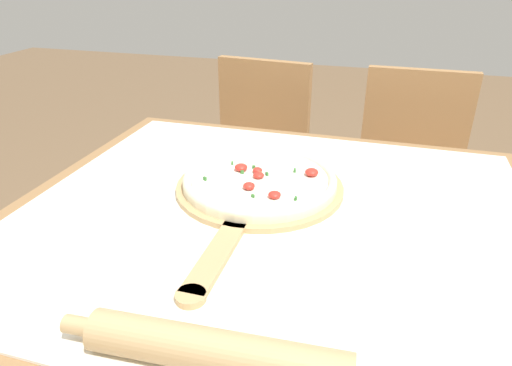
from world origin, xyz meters
TOP-DOWN VIEW (x-y plane):
  - dining_table at (0.00, 0.00)m, footprint 1.13×1.01m
  - towel_cloth at (0.00, 0.00)m, footprint 1.05×0.93m
  - pizza_peel at (-0.06, 0.07)m, footprint 0.38×0.61m
  - pizza at (-0.06, 0.10)m, footprint 0.35×0.35m
  - rolling_pin at (0.03, -0.40)m, footprint 0.44×0.08m
  - chair_left at (-0.28, 0.82)m, footprint 0.44×0.44m
  - chair_right at (0.31, 0.82)m, footprint 0.41×0.41m

SIDE VIEW (x-z plane):
  - chair_left at x=-0.28m, z-range 0.07..0.96m
  - chair_right at x=0.31m, z-range 0.07..0.96m
  - dining_table at x=0.00m, z-range 0.27..1.02m
  - towel_cloth at x=0.00m, z-range 0.76..0.76m
  - pizza_peel at x=-0.06m, z-range 0.76..0.78m
  - pizza at x=-0.06m, z-range 0.77..0.81m
  - rolling_pin at x=0.03m, z-range 0.76..0.82m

